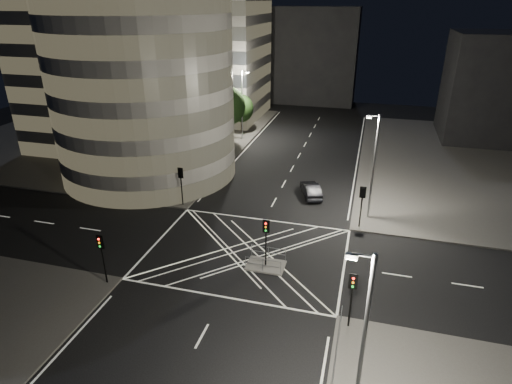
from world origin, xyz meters
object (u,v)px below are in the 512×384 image
(central_island, at_px, (266,265))
(street_lamp_left_near, at_px, (194,138))
(traffic_signal_island, at_px, (266,234))
(sedan, at_px, (311,190))
(traffic_signal_nr, at_px, (352,291))
(street_lamp_left_far, at_px, (242,103))
(traffic_signal_nl, at_px, (102,250))
(street_lamp_right_far, at_px, (373,164))
(traffic_signal_fr, at_px, (362,199))
(traffic_signal_fl, at_px, (181,179))
(street_lamp_right_near, at_px, (362,343))

(central_island, relative_size, street_lamp_left_near, 0.30)
(traffic_signal_island, relative_size, sedan, 0.88)
(central_island, relative_size, traffic_signal_island, 0.75)
(traffic_signal_nr, height_order, street_lamp_left_far, street_lamp_left_far)
(sedan, bearing_deg, traffic_signal_island, 64.04)
(traffic_signal_nr, xyz_separation_m, sedan, (-5.36, 19.32, -2.16))
(street_lamp_left_far, bearing_deg, traffic_signal_nl, -89.01)
(traffic_signal_nr, relative_size, street_lamp_right_far, 0.40)
(traffic_signal_fr, bearing_deg, street_lamp_left_near, 164.08)
(traffic_signal_fl, bearing_deg, traffic_signal_fr, 0.00)
(traffic_signal_fl, bearing_deg, central_island, -37.54)
(traffic_signal_fr, distance_m, street_lamp_right_near, 20.97)
(street_lamp_left_near, height_order, street_lamp_right_far, same)
(street_lamp_left_near, xyz_separation_m, sedan, (12.88, 0.52, -4.79))
(traffic_signal_nl, bearing_deg, street_lamp_right_far, 40.91)
(central_island, bearing_deg, traffic_signal_island, 0.00)
(street_lamp_right_far, bearing_deg, sedan, 149.55)
(traffic_signal_island, distance_m, street_lamp_right_near, 14.78)
(central_island, bearing_deg, street_lamp_right_near, -59.25)
(central_island, xyz_separation_m, street_lamp_right_far, (7.44, 10.50, 5.47))
(street_lamp_right_far, bearing_deg, traffic_signal_fl, -173.12)
(traffic_signal_fr, xyz_separation_m, traffic_signal_nr, (0.00, -13.60, 0.00))
(street_lamp_left_near, distance_m, street_lamp_right_far, 19.11)
(traffic_signal_nr, bearing_deg, street_lamp_right_near, -84.96)
(traffic_signal_fl, distance_m, street_lamp_left_far, 23.36)
(traffic_signal_nl, bearing_deg, street_lamp_right_near, -21.55)
(traffic_signal_island, height_order, sedan, traffic_signal_island)
(traffic_signal_nr, xyz_separation_m, traffic_signal_island, (-6.80, 5.30, 0.00))
(traffic_signal_island, distance_m, street_lamp_left_far, 33.61)
(traffic_signal_fl, xyz_separation_m, traffic_signal_nl, (0.00, -13.60, 0.00))
(traffic_signal_nr, height_order, street_lamp_right_near, street_lamp_right_near)
(traffic_signal_fl, height_order, traffic_signal_nl, same)
(traffic_signal_island, height_order, street_lamp_right_near, street_lamp_right_near)
(traffic_signal_island, relative_size, street_lamp_right_near, 0.40)
(street_lamp_left_near, bearing_deg, traffic_signal_fr, -15.92)
(traffic_signal_nl, distance_m, traffic_signal_nr, 17.60)
(central_island, xyz_separation_m, traffic_signal_nl, (-10.80, -5.30, 2.84))
(central_island, distance_m, traffic_signal_nl, 12.36)
(central_island, bearing_deg, traffic_signal_fr, 50.67)
(street_lamp_left_far, bearing_deg, traffic_signal_fl, -88.43)
(traffic_signal_island, bearing_deg, street_lamp_right_far, 54.70)
(central_island, height_order, traffic_signal_nl, traffic_signal_nl)
(traffic_signal_nr, height_order, sedan, traffic_signal_nr)
(traffic_signal_nl, xyz_separation_m, traffic_signal_island, (10.80, 5.30, 0.00))
(traffic_signal_nl, height_order, traffic_signal_fr, same)
(central_island, bearing_deg, sedan, 84.12)
(traffic_signal_nr, distance_m, street_lamp_left_far, 41.15)
(traffic_signal_fr, xyz_separation_m, street_lamp_right_far, (0.64, 2.20, 2.63))
(traffic_signal_nr, xyz_separation_m, street_lamp_left_near, (-18.24, 18.80, 2.63))
(street_lamp_left_near, distance_m, street_lamp_right_near, 32.13)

